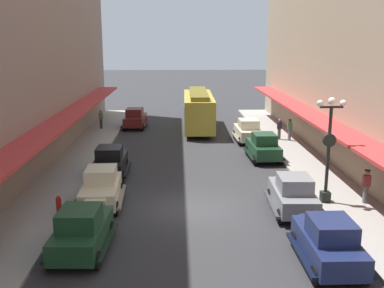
% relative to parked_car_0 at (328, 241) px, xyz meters
% --- Properties ---
extents(ground_plane, '(200.00, 200.00, 0.00)m').
position_rel_parked_car_0_xyz_m(ground_plane, '(-4.52, 5.72, -0.94)').
color(ground_plane, '#2D2D30').
extents(sidewalk_left, '(3.00, 60.00, 0.15)m').
position_rel_parked_car_0_xyz_m(sidewalk_left, '(-12.02, 5.72, -0.87)').
color(sidewalk_left, '#99968E').
rests_on(sidewalk_left, ground).
extents(sidewalk_right, '(3.00, 60.00, 0.15)m').
position_rel_parked_car_0_xyz_m(sidewalk_right, '(2.98, 5.72, -0.87)').
color(sidewalk_right, '#99968E').
rests_on(sidewalk_right, ground).
extents(parked_car_0, '(2.15, 4.27, 1.84)m').
position_rel_parked_car_0_xyz_m(parked_car_0, '(0.00, 0.00, 0.00)').
color(parked_car_0, '#19234C').
rests_on(parked_car_0, ground).
extents(parked_car_1, '(2.27, 4.31, 1.84)m').
position_rel_parked_car_0_xyz_m(parked_car_1, '(-0.00, 5.09, 0.00)').
color(parked_car_1, slate).
rests_on(parked_car_1, ground).
extents(parked_car_2, '(2.29, 4.31, 1.84)m').
position_rel_parked_car_0_xyz_m(parked_car_2, '(-9.28, 26.09, 0.00)').
color(parked_car_2, '#591919').
rests_on(parked_car_2, ground).
extents(parked_car_3, '(2.24, 4.30, 1.84)m').
position_rel_parked_car_0_xyz_m(parked_car_3, '(0.17, 20.07, 0.00)').
color(parked_car_3, beige).
rests_on(parked_car_3, ground).
extents(parked_car_4, '(2.20, 4.28, 1.84)m').
position_rel_parked_car_0_xyz_m(parked_car_4, '(-9.38, 11.15, 0.00)').
color(parked_car_4, black).
rests_on(parked_car_4, ground).
extents(parked_car_5, '(2.29, 4.31, 1.84)m').
position_rel_parked_car_0_xyz_m(parked_car_5, '(-9.12, 6.32, 0.00)').
color(parked_car_5, beige).
rests_on(parked_car_5, ground).
extents(parked_car_6, '(2.26, 4.30, 1.84)m').
position_rel_parked_car_0_xyz_m(parked_car_6, '(0.38, 14.64, 0.00)').
color(parked_car_6, '#193D23').
rests_on(parked_car_6, ground).
extents(parked_car_7, '(2.26, 4.30, 1.84)m').
position_rel_parked_car_0_xyz_m(parked_car_7, '(-9.03, 1.29, 0.00)').
color(parked_car_7, '#193D23').
rests_on(parked_car_7, ground).
extents(streetcar, '(2.63, 9.63, 3.46)m').
position_rel_parked_car_0_xyz_m(streetcar, '(-3.54, 25.09, 0.96)').
color(streetcar, gold).
rests_on(streetcar, ground).
extents(lamp_post_with_clock, '(1.42, 0.44, 5.16)m').
position_rel_parked_car_0_xyz_m(lamp_post_with_clock, '(1.88, 6.11, 2.04)').
color(lamp_post_with_clock, black).
rests_on(lamp_post_with_clock, sidewalk_right).
extents(fire_hydrant, '(0.24, 0.24, 0.82)m').
position_rel_parked_car_0_xyz_m(fire_hydrant, '(-10.87, 5.02, -0.38)').
color(fire_hydrant, '#B21E19').
rests_on(fire_hydrant, sidewalk_left).
extents(pedestrian_0, '(0.36, 0.24, 1.64)m').
position_rel_parked_car_0_xyz_m(pedestrian_0, '(-12.24, 25.20, 0.05)').
color(pedestrian_0, '#2D2D33').
rests_on(pedestrian_0, sidewalk_left).
extents(pedestrian_1, '(0.36, 0.28, 1.67)m').
position_rel_parked_car_0_xyz_m(pedestrian_1, '(3.43, 19.83, 0.07)').
color(pedestrian_1, slate).
rests_on(pedestrian_1, sidewalk_right).
extents(pedestrian_2, '(0.36, 0.28, 1.67)m').
position_rel_parked_car_0_xyz_m(pedestrian_2, '(3.77, 5.85, 0.07)').
color(pedestrian_2, slate).
rests_on(pedestrian_2, sidewalk_right).
extents(pedestrian_3, '(0.36, 0.24, 1.64)m').
position_rel_parked_car_0_xyz_m(pedestrian_3, '(2.71, 20.25, 0.05)').
color(pedestrian_3, '#4C4238').
rests_on(pedestrian_3, sidewalk_right).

